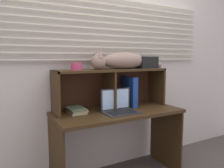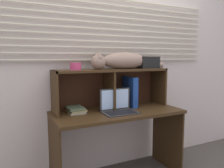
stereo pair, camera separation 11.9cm
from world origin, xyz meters
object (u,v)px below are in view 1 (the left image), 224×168
Objects in this scene: cat at (122,61)px; book_stack at (76,110)px; laptop at (119,107)px; binder_upright at (129,92)px; small_basket at (76,66)px; storage_box at (146,62)px.

cat reaches higher than book_stack.
binder_upright is at bearing 37.44° from laptop.
storage_box reaches higher than small_basket.
book_stack is (-0.60, -0.00, -0.13)m from binder_upright.
small_basket is 0.48× the size of storage_box.
book_stack is at bearing -179.69° from storage_box.
binder_upright is at bearing 0.00° from cat.
storage_box reaches higher than laptop.
small_basket is at bearing 180.00° from storage_box.
book_stack is 0.92m from storage_box.
binder_upright is 0.38m from storage_box.
small_basket is (-0.49, 0.00, -0.05)m from cat.
laptop is 0.64m from storage_box.
book_stack is at bearing -179.50° from cat.
binder_upright is 3.03× the size of small_basket.
cat is at bearing -0.00° from small_basket.
binder_upright is 1.45× the size of storage_box.
book_stack is at bearing -179.58° from binder_upright.
cat is 0.49m from small_basket.
binder_upright is 0.65m from small_basket.
laptop is at bearing -158.50° from storage_box.
laptop is 0.56m from small_basket.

